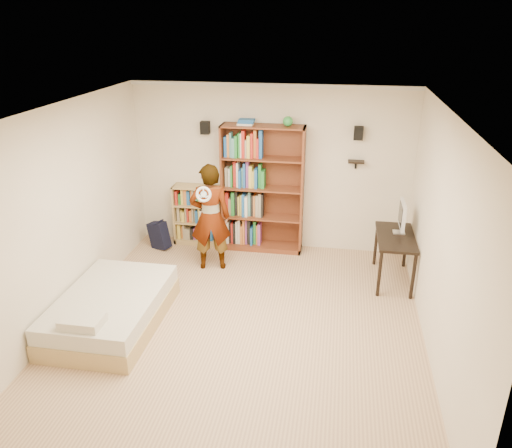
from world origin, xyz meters
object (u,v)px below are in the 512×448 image
(low_bookshelf, at_px, (198,215))
(person, at_px, (210,217))
(computer_desk, at_px, (393,258))
(tall_bookshelf, at_px, (263,190))
(daybed, at_px, (111,305))

(low_bookshelf, bearing_deg, person, -62.59)
(computer_desk, bearing_deg, tall_bookshelf, 159.36)
(computer_desk, height_order, person, person)
(tall_bookshelf, xyz_separation_m, daybed, (-1.53, -2.55, -0.77))
(daybed, bearing_deg, computer_desk, 26.13)
(low_bookshelf, distance_m, computer_desk, 3.29)
(low_bookshelf, xyz_separation_m, daybed, (-0.42, -2.58, -0.24))
(low_bookshelf, height_order, person, person)
(tall_bookshelf, xyz_separation_m, low_bookshelf, (-1.11, 0.04, -0.53))
(person, bearing_deg, tall_bookshelf, -142.65)
(computer_desk, bearing_deg, daybed, -153.87)
(daybed, relative_size, person, 1.09)
(low_bookshelf, distance_m, daybed, 2.63)
(computer_desk, distance_m, person, 2.78)
(computer_desk, distance_m, daybed, 4.01)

